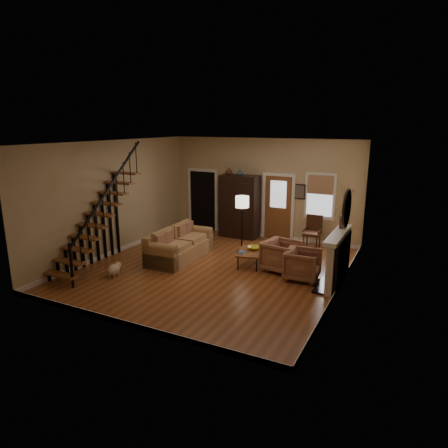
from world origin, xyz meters
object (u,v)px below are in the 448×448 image
at_px(armchair_left, 303,265).
at_px(armchair_right, 282,256).
at_px(side_chair, 312,232).
at_px(armoire, 239,206).
at_px(sofa, 180,245).
at_px(coffee_table, 250,258).
at_px(floor_lamp, 242,225).

relative_size(armchair_left, armchair_right, 0.94).
bearing_deg(side_chair, armchair_left, -80.30).
height_order(armoire, sofa, armoire).
bearing_deg(coffee_table, side_chair, 63.70).
relative_size(sofa, coffee_table, 2.14).
xyz_separation_m(armoire, side_chair, (2.55, -0.20, -0.54)).
distance_m(sofa, floor_lamp, 1.90).
bearing_deg(coffee_table, sofa, -168.18).
distance_m(armoire, sofa, 2.97).
distance_m(sofa, coffee_table, 2.04).
height_order(coffee_table, side_chair, side_chair).
bearing_deg(coffee_table, floor_lamp, 126.67).
bearing_deg(armoire, armchair_left, -43.14).
height_order(armchair_right, floor_lamp, floor_lamp).
relative_size(coffee_table, armchair_right, 1.20).
relative_size(armchair_right, side_chair, 0.87).
relative_size(sofa, armchair_left, 2.74).
height_order(armoire, floor_lamp, armoire).
xyz_separation_m(armchair_right, side_chair, (0.21, 2.26, 0.11)).
bearing_deg(armoire, coffee_table, -59.43).
bearing_deg(armchair_left, sofa, 87.26).
relative_size(armoire, side_chair, 2.06).
xyz_separation_m(coffee_table, armchair_right, (0.89, -0.02, 0.20)).
distance_m(coffee_table, side_chair, 2.52).
distance_m(coffee_table, armchair_right, 0.92).
distance_m(armoire, armchair_right, 3.46).
xyz_separation_m(sofa, armchair_right, (2.88, 0.39, -0.02)).
xyz_separation_m(armchair_right, floor_lamp, (-1.53, 0.88, 0.45)).
height_order(floor_lamp, side_chair, floor_lamp).
bearing_deg(armchair_right, floor_lamp, 68.87).
bearing_deg(sofa, coffee_table, 9.68).
bearing_deg(sofa, armoire, 77.11).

